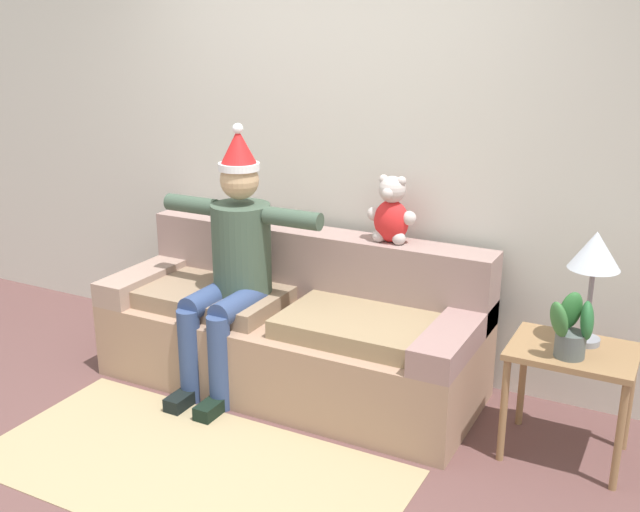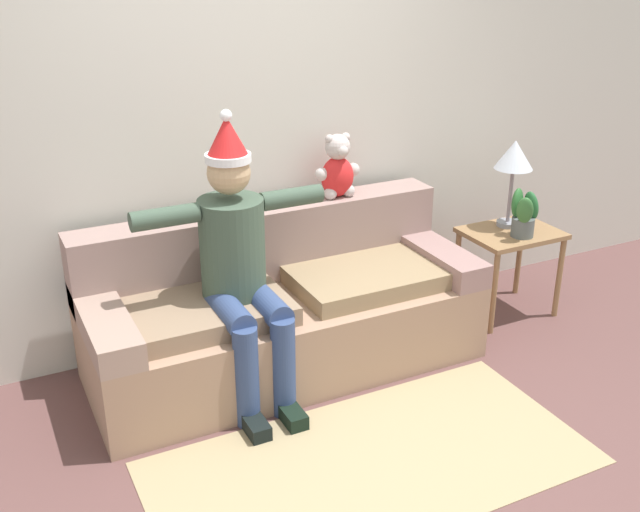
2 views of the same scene
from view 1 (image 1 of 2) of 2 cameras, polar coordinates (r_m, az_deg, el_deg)
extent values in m
plane|color=brown|center=(3.79, -10.04, -15.70)|extent=(10.00, 10.00, 0.00)
cube|color=silver|center=(4.54, 1.08, 8.60)|extent=(7.00, 0.10, 2.70)
cube|color=#9F7C64|center=(4.40, -2.31, -7.15)|extent=(2.19, 0.86, 0.44)
cube|color=gray|center=(4.49, -0.40, -0.66)|extent=(2.19, 0.24, 0.42)
cube|color=gray|center=(4.82, -12.56, -1.53)|extent=(0.22, 0.86, 0.14)
cube|color=gray|center=(3.92, 10.30, -5.97)|extent=(0.22, 0.86, 0.14)
cube|color=#8D735B|center=(4.50, -8.12, -2.96)|extent=(0.88, 0.60, 0.10)
cube|color=#917858|center=(4.04, 3.38, -5.28)|extent=(0.88, 0.60, 0.10)
cylinder|color=#3D5141|center=(4.32, -5.99, 0.58)|extent=(0.34, 0.34, 0.52)
sphere|color=tan|center=(4.22, -6.16, 5.78)|extent=(0.22, 0.22, 0.22)
cylinder|color=white|center=(4.21, -6.20, 6.80)|extent=(0.23, 0.23, 0.04)
cone|color=red|center=(4.19, -6.25, 8.28)|extent=(0.21, 0.21, 0.20)
sphere|color=white|center=(4.17, -6.29, 9.63)|extent=(0.06, 0.06, 0.06)
cylinder|color=navy|center=(4.31, -8.46, -3.24)|extent=(0.14, 0.40, 0.14)
cylinder|color=navy|center=(4.27, -9.87, -7.49)|extent=(0.13, 0.13, 0.54)
cube|color=black|center=(4.31, -10.36, -10.67)|extent=(0.10, 0.24, 0.08)
cylinder|color=navy|center=(4.20, -6.24, -3.71)|extent=(0.14, 0.40, 0.14)
cylinder|color=navy|center=(4.16, -7.66, -8.08)|extent=(0.13, 0.13, 0.54)
cube|color=black|center=(4.21, -8.16, -11.34)|extent=(0.10, 0.24, 0.08)
cylinder|color=#3D5141|center=(4.46, -9.74, 3.88)|extent=(0.34, 0.10, 0.10)
cylinder|color=#3D5141|center=(4.09, -2.10, 2.88)|extent=(0.34, 0.10, 0.10)
ellipsoid|color=red|center=(4.20, 5.46, 2.67)|extent=(0.20, 0.16, 0.24)
sphere|color=beige|center=(4.15, 5.53, 5.06)|extent=(0.15, 0.15, 0.15)
sphere|color=beige|center=(4.10, 5.20, 4.77)|extent=(0.07, 0.07, 0.07)
sphere|color=beige|center=(4.16, 4.88, 5.85)|extent=(0.05, 0.05, 0.05)
sphere|color=beige|center=(4.12, 6.23, 5.70)|extent=(0.05, 0.05, 0.05)
sphere|color=beige|center=(4.23, 4.15, 3.24)|extent=(0.08, 0.08, 0.08)
sphere|color=beige|center=(4.21, 4.51, 1.56)|extent=(0.08, 0.08, 0.08)
sphere|color=beige|center=(4.15, 6.81, 2.88)|extent=(0.08, 0.08, 0.08)
sphere|color=beige|center=(4.17, 6.03, 1.34)|extent=(0.08, 0.08, 0.08)
cube|color=#936D47|center=(3.78, 18.74, -6.92)|extent=(0.58, 0.45, 0.03)
cylinder|color=#936D47|center=(3.77, 13.81, -11.35)|extent=(0.04, 0.04, 0.54)
cylinder|color=#936D47|center=(3.71, 21.85, -12.71)|extent=(0.04, 0.04, 0.54)
cylinder|color=#936D47|center=(4.11, 15.18, -8.93)|extent=(0.04, 0.04, 0.54)
cylinder|color=#936D47|center=(4.05, 22.50, -10.12)|extent=(0.04, 0.04, 0.54)
cylinder|color=gray|center=(3.84, 19.54, -6.08)|extent=(0.14, 0.14, 0.03)
cylinder|color=gray|center=(3.77, 19.83, -3.43)|extent=(0.02, 0.02, 0.35)
cone|color=silver|center=(3.69, 20.26, 0.42)|extent=(0.24, 0.24, 0.18)
cylinder|color=#545D5C|center=(3.66, 18.52, -6.42)|extent=(0.14, 0.14, 0.12)
ellipsoid|color=#266332|center=(3.61, 19.69, -4.65)|extent=(0.09, 0.14, 0.20)
ellipsoid|color=#2A632D|center=(3.65, 18.56, -3.95)|extent=(0.15, 0.12, 0.20)
ellipsoid|color=#356E35|center=(3.56, 17.76, -4.64)|extent=(0.15, 0.14, 0.19)
cube|color=tan|center=(3.79, -9.95, -15.58)|extent=(2.08, 1.02, 0.01)
camera|label=2|loc=(3.51, -64.25, 11.41)|focal=42.12mm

